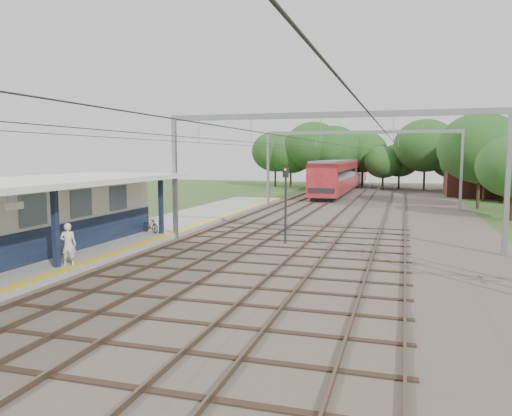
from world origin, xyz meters
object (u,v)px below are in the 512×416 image
(person, at_px, (68,244))
(bicycle, at_px, (150,225))
(train, at_px, (344,174))
(signal_post, at_px, (286,197))

(person, distance_m, bicycle, 8.72)
(bicycle, relative_size, train, 0.04)
(train, relative_size, signal_post, 9.37)
(person, xyz_separation_m, train, (5.10, 51.81, 1.06))
(person, bearing_deg, bicycle, -105.71)
(bicycle, distance_m, signal_post, 8.15)
(person, xyz_separation_m, bicycle, (-1.00, 8.66, -0.41))
(person, xyz_separation_m, signal_post, (6.95, 8.87, 1.36))
(train, distance_m, signal_post, 42.97)
(train, height_order, signal_post, train)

